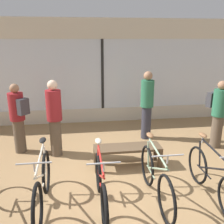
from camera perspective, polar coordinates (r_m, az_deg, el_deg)
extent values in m
plane|color=#99754C|center=(4.70, 3.02, -17.27)|extent=(24.00, 24.00, 0.00)
cube|color=beige|center=(8.15, -2.11, -0.56)|extent=(12.00, 0.08, 0.45)
cube|color=silver|center=(7.87, -2.21, 8.53)|extent=(12.00, 0.04, 2.15)
cube|color=beige|center=(7.80, -2.33, 18.59)|extent=(12.00, 0.08, 0.60)
cube|color=black|center=(7.84, -2.19, 8.50)|extent=(0.08, 0.02, 2.15)
torus|color=black|center=(4.62, -14.82, -13.07)|extent=(0.05, 0.75, 0.75)
torus|color=black|center=(3.78, -16.65, -20.63)|extent=(0.05, 0.75, 0.75)
cylinder|color=beige|center=(4.03, -15.97, -13.90)|extent=(0.03, 0.95, 0.51)
cylinder|color=beige|center=(4.47, -15.11, -10.63)|extent=(0.03, 0.11, 0.49)
cylinder|color=beige|center=(3.93, -16.23, -10.21)|extent=(0.03, 0.88, 0.10)
cylinder|color=beige|center=(4.42, -15.16, -14.52)|extent=(0.03, 0.46, 0.03)
cylinder|color=#B2B2B7|center=(4.31, -15.48, -7.20)|extent=(0.02, 0.02, 0.14)
ellipsoid|color=black|center=(4.28, -15.56, -6.21)|extent=(0.11, 0.22, 0.06)
cylinder|color=#B2B2B7|center=(3.50, -17.34, -12.01)|extent=(0.02, 0.02, 0.12)
cylinder|color=#ADADB2|center=(3.47, -17.42, -11.13)|extent=(0.46, 0.02, 0.02)
torus|color=black|center=(4.52, -3.12, -13.60)|extent=(0.06, 0.70, 0.70)
torus|color=black|center=(3.69, -1.72, -21.29)|extent=(0.06, 0.70, 0.70)
cylinder|color=red|center=(3.93, -2.49, -14.46)|extent=(0.03, 0.93, 0.51)
cylinder|color=red|center=(4.37, -3.13, -11.13)|extent=(0.03, 0.11, 0.49)
cylinder|color=red|center=(3.83, -2.59, -10.70)|extent=(0.03, 0.86, 0.10)
cylinder|color=red|center=(4.33, -2.86, -15.07)|extent=(0.03, 0.45, 0.03)
cylinder|color=#B2B2B7|center=(4.20, -3.15, -7.63)|extent=(0.02, 0.02, 0.14)
ellipsoid|color=#B2A893|center=(4.16, -3.17, -6.62)|extent=(0.11, 0.22, 0.06)
cylinder|color=#B2B2B7|center=(3.41, -1.92, -12.53)|extent=(0.02, 0.02, 0.12)
cylinder|color=#ADADB2|center=(3.38, -1.93, -11.64)|extent=(0.46, 0.02, 0.02)
torus|color=black|center=(4.73, 8.05, -11.99)|extent=(0.05, 0.74, 0.74)
torus|color=black|center=(3.91, 12.31, -18.96)|extent=(0.05, 0.74, 0.74)
cylinder|color=gray|center=(4.16, 10.28, -12.61)|extent=(0.03, 0.96, 0.51)
cylinder|color=gray|center=(4.59, 8.31, -9.59)|extent=(0.03, 0.11, 0.49)
cylinder|color=gray|center=(4.06, 10.34, -9.01)|extent=(0.03, 0.88, 0.10)
cylinder|color=gray|center=(4.54, 8.85, -13.35)|extent=(0.03, 0.46, 0.03)
cylinder|color=#B2B2B7|center=(4.43, 8.62, -6.20)|extent=(0.02, 0.02, 0.14)
ellipsoid|color=brown|center=(4.40, 8.66, -5.24)|extent=(0.11, 0.22, 0.06)
cylinder|color=#B2B2B7|center=(3.64, 12.57, -10.57)|extent=(0.02, 0.02, 0.12)
cylinder|color=#ADADB2|center=(3.62, 12.63, -9.72)|extent=(0.46, 0.02, 0.02)
torus|color=black|center=(5.00, 18.95, -11.37)|extent=(0.04, 0.70, 0.70)
cylinder|color=black|center=(4.46, 22.54, -11.88)|extent=(0.03, 1.00, 0.51)
cylinder|color=black|center=(4.87, 19.42, -9.07)|extent=(0.03, 0.11, 0.49)
cylinder|color=black|center=(4.36, 22.74, -8.51)|extent=(0.03, 0.93, 0.10)
cylinder|color=black|center=(4.82, 20.24, -12.64)|extent=(0.03, 0.48, 0.03)
cylinder|color=#B2B2B7|center=(4.72, 19.99, -5.86)|extent=(0.02, 0.02, 0.14)
ellipsoid|color=brown|center=(4.69, 20.09, -4.95)|extent=(0.11, 0.22, 0.06)
cube|color=brown|center=(5.26, 3.57, -8.12)|extent=(1.40, 0.44, 0.05)
cube|color=brown|center=(5.12, -3.49, -11.67)|extent=(0.08, 0.08, 0.40)
cube|color=brown|center=(5.36, 10.96, -10.57)|extent=(0.08, 0.08, 0.40)
cube|color=brown|center=(5.44, -3.80, -9.89)|extent=(0.08, 0.08, 0.40)
cube|color=brown|center=(5.67, 9.80, -8.96)|extent=(0.08, 0.08, 0.40)
cylinder|color=brown|center=(6.30, -20.36, -5.15)|extent=(0.37, 0.37, 0.80)
cylinder|color=maroon|center=(6.08, -21.03, 1.17)|extent=(0.48, 0.48, 0.64)
sphere|color=#9E7051|center=(5.99, -21.44, 5.05)|extent=(0.21, 0.21, 0.21)
cube|color=#38383D|center=(5.89, -19.65, 1.15)|extent=(0.26, 0.27, 0.36)
cylinder|color=brown|center=(6.69, 22.77, -4.11)|extent=(0.35, 0.35, 0.81)
cylinder|color=#286647|center=(6.49, 23.47, 1.93)|extent=(0.46, 0.46, 0.64)
sphere|color=#9E7051|center=(6.40, 23.91, 5.62)|extent=(0.21, 0.21, 0.21)
cube|color=#38383D|center=(6.60, 21.74, 2.64)|extent=(0.28, 0.24, 0.36)
cylinder|color=brown|center=(5.88, -12.71, -5.75)|extent=(0.36, 0.36, 0.86)
cylinder|color=maroon|center=(5.64, -13.20, 1.49)|extent=(0.47, 0.47, 0.68)
sphere|color=beige|center=(5.54, -13.50, 5.99)|extent=(0.22, 0.22, 0.22)
cylinder|color=#2D2D38|center=(6.77, 7.82, -2.38)|extent=(0.31, 0.31, 0.88)
cylinder|color=#286647|center=(6.55, 8.08, 4.18)|extent=(0.40, 0.40, 0.70)
sphere|color=#9E7051|center=(6.47, 8.25, 8.20)|extent=(0.23, 0.23, 0.23)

